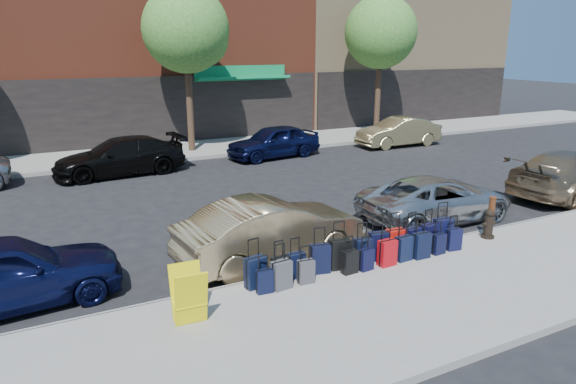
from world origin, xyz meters
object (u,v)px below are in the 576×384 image
car_near_1 (271,230)px  car_far_3 (398,132)px  tree_center (189,32)px  car_far_2 (274,141)px  tree_right (383,34)px  car_near_2 (436,199)px  display_rack (189,295)px  car_far_1 (120,157)px  bollard (491,215)px  suitcase_front_5 (363,251)px  car_near_3 (575,174)px  fire_hydrant (489,225)px  car_near_0 (4,273)px

car_near_1 → car_far_3: size_ratio=1.04×
tree_center → car_far_2: 6.06m
tree_right → car_far_3: bearing=-108.2°
car_far_3 → car_far_2: bearing=-91.7°
car_near_1 → car_near_2: bearing=-91.7°
tree_right → car_near_1: tree_right is taller
display_rack → car_far_1: (0.90, 12.23, 0.07)m
bollard → tree_right: bearing=63.6°
car_near_1 → car_near_2: 5.40m
suitcase_front_5 → car_far_2: car_far_2 is taller
display_rack → car_far_2: 14.54m
car_near_2 → car_far_2: size_ratio=1.08×
car_far_2 → car_near_3: bearing=23.8°
car_near_2 → car_near_3: (5.78, -0.21, 0.12)m
fire_hydrant → car_near_1: size_ratio=0.17×
car_near_1 → car_near_2: size_ratio=0.97×
car_far_3 → display_rack: bearing=-48.5°
fire_hydrant → car_far_2: 11.85m
car_near_0 → car_near_1: (5.43, -0.21, 0.02)m
car_far_2 → suitcase_front_5: bearing=-24.0°
tree_center → car_near_3: tree_center is taller
bollard → car_far_1: 13.57m
tree_center → bollard: bearing=-76.4°
tree_right → fire_hydrant: tree_right is taller
suitcase_front_5 → car_near_3: (9.61, 1.68, 0.30)m
car_far_2 → tree_center: bearing=-139.7°
car_near_3 → car_far_3: size_ratio=1.21×
suitcase_front_5 → car_near_2: car_near_2 is taller
tree_right → bollard: tree_right is taller
suitcase_front_5 → car_far_3: 15.26m
car_far_1 → car_far_3: car_far_1 is taller
tree_right → car_far_2: tree_right is taller
car_near_3 → tree_center: bearing=31.5°
bollard → car_far_2: 11.67m
car_near_0 → car_near_2: 10.82m
car_near_0 → car_far_3: 19.71m
bollard → car_far_3: size_ratio=0.23×
tree_center → car_near_2: bearing=-75.4°
fire_hydrant → car_near_2: (0.07, 1.97, 0.15)m
bollard → car_near_1: 5.74m
suitcase_front_5 → fire_hydrant: suitcase_front_5 is taller
car_far_1 → car_far_3: 13.35m
fire_hydrant → display_rack: 7.91m
tree_center → suitcase_front_5: 15.17m
tree_right → car_far_1: tree_right is taller
tree_right → fire_hydrant: size_ratio=9.86×
tree_center → tree_right: bearing=0.0°
bollard → car_near_3: (5.58, 1.57, 0.10)m
tree_center → car_far_1: size_ratio=1.47×
suitcase_front_5 → bollard: size_ratio=0.97×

